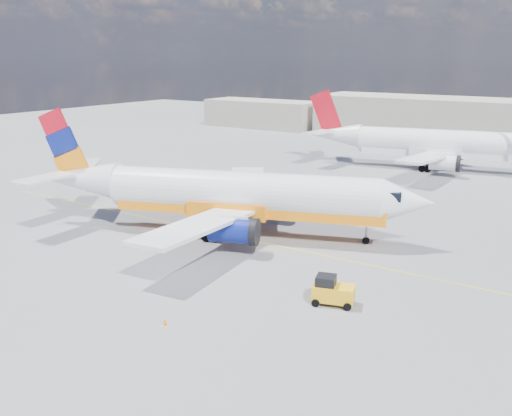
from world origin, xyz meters
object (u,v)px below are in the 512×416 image
Objects in this scene: main_jet at (230,194)px; second_jet at (436,144)px; gse_tug at (332,291)px; traffic_cone at (165,322)px.

second_jet is at bearing 61.31° from main_jet.
traffic_cone is (-7.07, -8.58, -0.69)m from gse_tug.
main_jet is 12.13× the size of gse_tug.
traffic_cone is (7.64, -17.25, -3.53)m from main_jet.
gse_tug is (14.71, -8.67, -2.84)m from main_jet.
gse_tug is 6.27× the size of traffic_cone.
main_jet is 41.47m from second_jet.
main_jet is 19.19m from traffic_cone.
main_jet reaches higher than traffic_cone.
second_jet is at bearing 91.32° from traffic_cone.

